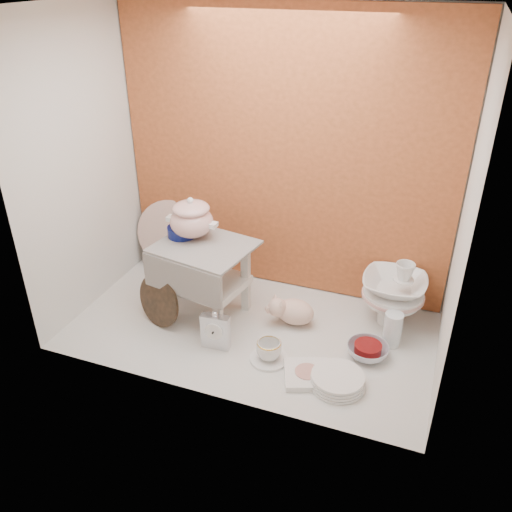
{
  "coord_description": "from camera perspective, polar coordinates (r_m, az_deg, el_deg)",
  "views": [
    {
      "loc": [
        0.79,
        -2.04,
        1.64
      ],
      "look_at": [
        0.02,
        0.02,
        0.42
      ],
      "focal_mm": 37.39,
      "sensor_mm": 36.0,
      "label": 1
    }
  ],
  "objects": [
    {
      "name": "dinner_plate_stack",
      "position": [
        2.43,
        8.71,
        -12.98
      ],
      "size": [
        0.31,
        0.31,
        0.06
      ],
      "primitive_type": "cylinder",
      "rotation": [
        0.0,
        0.0,
        -0.31
      ],
      "color": "white",
      "rests_on": "ground"
    },
    {
      "name": "lacquer_tray",
      "position": [
        2.74,
        -10.37,
        -4.75
      ],
      "size": [
        0.28,
        0.15,
        0.28
      ],
      "primitive_type": null,
      "rotation": [
        0.0,
        0.0,
        -0.34
      ],
      "color": "black",
      "rests_on": "ground"
    },
    {
      "name": "crystal_bowl",
      "position": [
        2.61,
        11.85,
        -9.9
      ],
      "size": [
        0.24,
        0.24,
        0.06
      ],
      "primitive_type": "imported",
      "rotation": [
        0.0,
        0.0,
        0.28
      ],
      "color": "silver",
      "rests_on": "ground"
    },
    {
      "name": "porcelain_tower",
      "position": [
        2.78,
        14.48,
        -3.78
      ],
      "size": [
        0.42,
        0.42,
        0.36
      ],
      "primitive_type": null,
      "rotation": [
        0.0,
        0.0,
        -0.43
      ],
      "color": "white",
      "rests_on": "ground"
    },
    {
      "name": "gold_rim_teacup",
      "position": [
        2.51,
        1.4,
        -9.99
      ],
      "size": [
        0.14,
        0.14,
        0.09
      ],
      "primitive_type": "imported",
      "rotation": [
        0.0,
        0.0,
        -0.25
      ],
      "color": "white",
      "rests_on": "teacup_saucer"
    },
    {
      "name": "lattice_dish",
      "position": [
        2.46,
        5.49,
        -12.48
      ],
      "size": [
        0.26,
        0.26,
        0.03
      ],
      "primitive_type": "cube",
      "rotation": [
        0.0,
        0.0,
        0.36
      ],
      "color": "white",
      "rests_on": "ground"
    },
    {
      "name": "niche_shell",
      "position": [
        2.46,
        0.89,
        12.23
      ],
      "size": [
        1.86,
        1.03,
        1.53
      ],
      "color": "#BC5A2F",
      "rests_on": "ground"
    },
    {
      "name": "teacup_saucer",
      "position": [
        2.55,
        1.38,
        -10.91
      ],
      "size": [
        0.18,
        0.18,
        0.01
      ],
      "primitive_type": "cylinder",
      "rotation": [
        0.0,
        0.0,
        0.02
      ],
      "color": "white",
      "rests_on": "ground"
    },
    {
      "name": "plush_pig",
      "position": [
        2.74,
        4.21,
        -5.93
      ],
      "size": [
        0.26,
        0.19,
        0.15
      ],
      "primitive_type": "ellipsoid",
      "rotation": [
        0.0,
        0.0,
        0.06
      ],
      "color": "beige",
      "rests_on": "ground"
    },
    {
      "name": "blue_white_vase",
      "position": [
        3.11,
        -7.92,
        -0.38
      ],
      "size": [
        0.33,
        0.33,
        0.26
      ],
      "primitive_type": "imported",
      "rotation": [
        0.0,
        0.0,
        0.39
      ],
      "color": "white",
      "rests_on": "ground"
    },
    {
      "name": "clear_glass_vase",
      "position": [
        2.67,
        14.4,
        -7.61
      ],
      "size": [
        0.11,
        0.11,
        0.18
      ],
      "primitive_type": "cylinder",
      "rotation": [
        0.0,
        0.0,
        0.34
      ],
      "color": "silver",
      "rests_on": "ground"
    },
    {
      "name": "soup_tureen",
      "position": [
        2.7,
        -6.93,
        4.11
      ],
      "size": [
        0.27,
        0.27,
        0.22
      ],
      "primitive_type": null,
      "rotation": [
        0.0,
        0.0,
        -0.04
      ],
      "color": "white",
      "rests_on": "step_stool"
    },
    {
      "name": "cobalt_bowl",
      "position": [
        2.76,
        -7.96,
        2.64
      ],
      "size": [
        0.19,
        0.19,
        0.05
      ],
      "primitive_type": "cylinder",
      "rotation": [
        0.0,
        0.0,
        0.38
      ],
      "color": "#0B1354",
      "rests_on": "step_stool"
    },
    {
      "name": "mantel_clock",
      "position": [
        2.57,
        -4.35,
        -7.89
      ],
      "size": [
        0.14,
        0.06,
        0.2
      ],
      "primitive_type": "cube",
      "rotation": [
        0.0,
        0.0,
        0.08
      ],
      "color": "silver",
      "rests_on": "ground"
    },
    {
      "name": "ground",
      "position": [
        2.74,
        -0.54,
        -7.82
      ],
      "size": [
        1.8,
        1.8,
        0.0
      ],
      "primitive_type": "plane",
      "color": "silver",
      "rests_on": "ground"
    },
    {
      "name": "step_stool",
      "position": [
        2.76,
        -5.36,
        -2.55
      ],
      "size": [
        0.52,
        0.47,
        0.4
      ],
      "primitive_type": null,
      "rotation": [
        0.0,
        0.0,
        -0.18
      ],
      "color": "silver",
      "rests_on": "ground"
    },
    {
      "name": "floral_platter",
      "position": [
        3.22,
        -9.03,
        2.27
      ],
      "size": [
        0.43,
        0.16,
        0.42
      ],
      "primitive_type": null,
      "rotation": [
        0.0,
        0.0,
        0.15
      ],
      "color": "white",
      "rests_on": "ground"
    }
  ]
}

